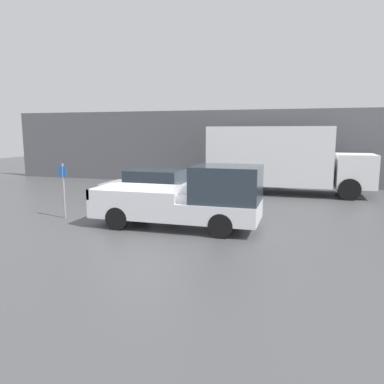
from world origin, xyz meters
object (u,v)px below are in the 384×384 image
at_px(parking_sign, 64,187).
at_px(newspaper_box, 215,175).
at_px(car, 153,186).
at_px(delivery_truck, 280,158).
at_px(pickup_truck, 193,199).

distance_m(parking_sign, newspaper_box, 11.23).
xyz_separation_m(car, newspaper_box, (1.27, 7.03, -0.23)).
bearing_deg(delivery_truck, parking_sign, -132.42).
relative_size(pickup_truck, delivery_truck, 0.68).
distance_m(pickup_truck, parking_sign, 5.04).
bearing_deg(car, delivery_truck, 39.85).
bearing_deg(car, newspaper_box, 79.73).
bearing_deg(car, pickup_truck, -51.90).
bearing_deg(parking_sign, newspaper_box, 72.54).
xyz_separation_m(car, delivery_truck, (5.29, 4.42, 1.07)).
relative_size(pickup_truck, car, 1.28).
bearing_deg(pickup_truck, delivery_truck, 73.96).
xyz_separation_m(delivery_truck, newspaper_box, (-4.02, 2.61, -1.30)).
distance_m(car, newspaper_box, 7.15).
xyz_separation_m(pickup_truck, parking_sign, (-5.03, 0.09, 0.18)).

